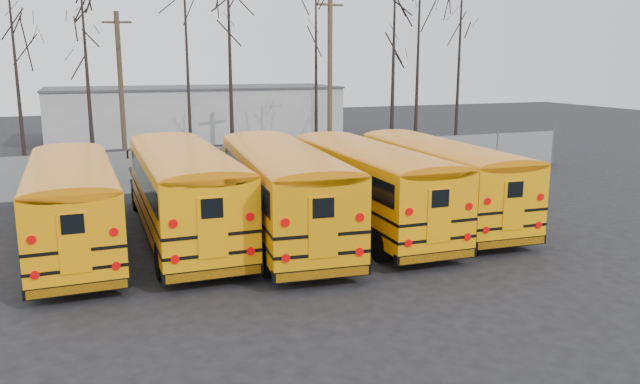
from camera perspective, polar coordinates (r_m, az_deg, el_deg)
name	(u,v)px	position (r m, az deg, el deg)	size (l,w,h in m)	color
ground	(304,257)	(19.91, -1.46, -5.92)	(120.00, 120.00, 0.00)	black
fence	(224,167)	(30.97, -8.77, 2.29)	(40.00, 0.04, 2.00)	gray
distant_building	(196,114)	(50.75, -11.30, 7.03)	(22.00, 8.00, 4.00)	beige
bus_a	(72,197)	(21.42, -21.75, -0.47)	(2.79, 11.15, 3.10)	black
bus_b	(183,185)	(21.76, -12.45, 0.63)	(2.74, 11.88, 3.32)	black
bus_c	(281,184)	(21.45, -3.61, 0.75)	(3.73, 12.09, 3.34)	black
bus_d	(368,179)	(22.71, 4.39, 1.17)	(2.80, 11.49, 3.20)	black
bus_e	(437,173)	(24.48, 10.65, 1.69)	(3.08, 11.34, 3.14)	black
utility_pole_left	(121,91)	(36.19, -17.72, 8.77)	(1.51, 0.58, 8.70)	#453827
utility_pole_right	(330,76)	(39.54, 0.91, 10.60)	(1.80, 0.34, 10.12)	brown
tree_2	(17,83)	(33.25, -25.94, 8.95)	(0.26, 0.26, 10.13)	black
tree_3	(88,90)	(33.20, -20.42, 8.69)	(0.26, 0.26, 9.33)	black
tree_4	(187,55)	(32.53, -12.07, 12.13)	(0.26, 0.26, 12.74)	black
tree_5	(230,61)	(33.10, -8.23, 11.76)	(0.26, 0.26, 12.17)	black
tree_6	(316,71)	(37.96, -0.36, 10.98)	(0.26, 0.26, 10.98)	black
tree_7	(393,81)	(35.37, 6.68, 10.07)	(0.26, 0.26, 10.04)	black
tree_8	(418,60)	(39.86, 8.93, 11.86)	(0.26, 0.26, 12.34)	black
tree_9	(459,58)	(42.43, 12.60, 11.91)	(0.26, 0.26, 12.62)	black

